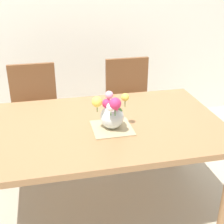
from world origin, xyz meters
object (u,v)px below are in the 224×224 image
object	(u,v)px
dining_table	(100,134)
chair_left	(35,107)
chair_right	(129,99)
flower_vase	(112,113)

from	to	relation	value
dining_table	chair_left	distance (m)	0.98
dining_table	chair_right	distance (m)	0.98
chair_left	chair_right	distance (m)	0.90
chair_right	flower_vase	bearing A→B (deg)	67.87
chair_left	chair_right	world-z (taller)	same
chair_right	flower_vase	world-z (taller)	flower_vase
chair_left	chair_right	xyz separation A→B (m)	(0.90, 0.00, 0.00)
dining_table	chair_left	size ratio (longest dim) A/B	1.88
dining_table	chair_left	world-z (taller)	chair_left
dining_table	chair_right	xyz separation A→B (m)	(0.45, 0.86, -0.12)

